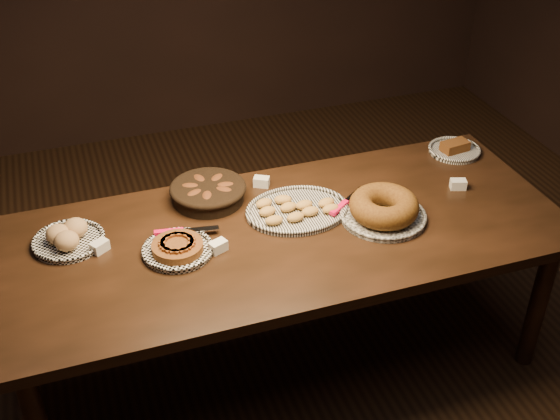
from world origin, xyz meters
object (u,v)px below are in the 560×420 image
object	(u,v)px
buffet_table	(284,244)
madeleine_platter	(296,210)
apple_tart_plate	(178,248)
bundt_cake_plate	(384,209)

from	to	relation	value
buffet_table	madeleine_platter	xyz separation A→B (m)	(0.09, 0.10, 0.09)
apple_tart_plate	bundt_cake_plate	size ratio (longest dim) A/B	0.81
apple_tart_plate	madeleine_platter	world-z (taller)	apple_tart_plate
apple_tart_plate	bundt_cake_plate	distance (m)	0.88
buffet_table	apple_tart_plate	xyz separation A→B (m)	(-0.45, -0.01, 0.09)
madeleine_platter	bundt_cake_plate	size ratio (longest dim) A/B	1.08
apple_tart_plate	bundt_cake_plate	xyz separation A→B (m)	(0.88, -0.05, 0.03)
apple_tart_plate	madeleine_platter	distance (m)	0.56
bundt_cake_plate	apple_tart_plate	bearing A→B (deg)	-167.67
buffet_table	madeleine_platter	size ratio (longest dim) A/B	5.36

